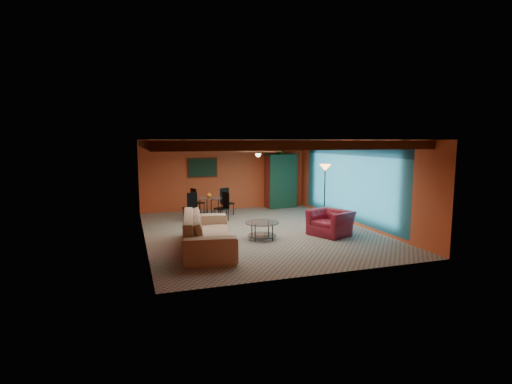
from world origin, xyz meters
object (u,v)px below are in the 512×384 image
object	(u,v)px
armchair	(330,223)
vase	(209,187)
sofa	(208,231)
floor_lamp	(325,192)
armoire	(281,182)
potted_plant	(281,150)
coffee_table	(262,230)
dining_table	(209,204)

from	to	relation	value
armchair	vase	xyz separation A→B (m)	(-2.76, 3.61, 0.72)
vase	sofa	bearing A→B (deg)	-102.00
floor_lamp	armoire	bearing A→B (deg)	99.00
sofa	potted_plant	distance (m)	6.75
armoire	vase	world-z (taller)	armoire
coffee_table	armoire	xyz separation A→B (m)	(2.40, 4.63, 0.79)
sofa	armoire	distance (m)	6.51
coffee_table	sofa	bearing A→B (deg)	-163.31
armchair	armoire	bearing A→B (deg)	151.28
vase	armchair	bearing A→B (deg)	-52.55
sofa	armchair	size ratio (longest dim) A/B	2.76
armchair	vase	distance (m)	4.60
dining_table	armoire	xyz separation A→B (m)	(3.16, 1.19, 0.55)
sofa	vase	xyz separation A→B (m)	(0.83, 3.92, 0.63)
coffee_table	vase	xyz separation A→B (m)	(-0.76, 3.44, 0.83)
sofa	armchair	world-z (taller)	sofa
potted_plant	floor_lamp	bearing A→B (deg)	-81.00
floor_lamp	armchair	bearing A→B (deg)	-113.34
armchair	potted_plant	world-z (taller)	potted_plant
dining_table	floor_lamp	bearing A→B (deg)	-24.55
potted_plant	dining_table	bearing A→B (deg)	-159.33
armchair	dining_table	distance (m)	4.55
floor_lamp	sofa	bearing A→B (deg)	-152.93
coffee_table	potted_plant	size ratio (longest dim) A/B	1.94
sofa	coffee_table	size ratio (longest dim) A/B	3.19
sofa	potted_plant	world-z (taller)	potted_plant
armoire	dining_table	bearing A→B (deg)	-166.38
armchair	potted_plant	xyz separation A→B (m)	(0.40, 4.80, 1.96)
sofa	coffee_table	world-z (taller)	sofa
vase	floor_lamp	bearing A→B (deg)	-24.55
dining_table	vase	world-z (taller)	vase
armchair	vase	size ratio (longest dim) A/B	5.64
armchair	dining_table	world-z (taller)	dining_table
dining_table	armoire	world-z (taller)	armoire
dining_table	armchair	bearing A→B (deg)	-52.55
floor_lamp	vase	bearing A→B (deg)	155.45
armchair	vase	world-z (taller)	vase
armoire	potted_plant	world-z (taller)	potted_plant
dining_table	coffee_table	bearing A→B (deg)	-77.57
coffee_table	potted_plant	world-z (taller)	potted_plant
armoire	sofa	bearing A→B (deg)	-135.05
floor_lamp	vase	world-z (taller)	floor_lamp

